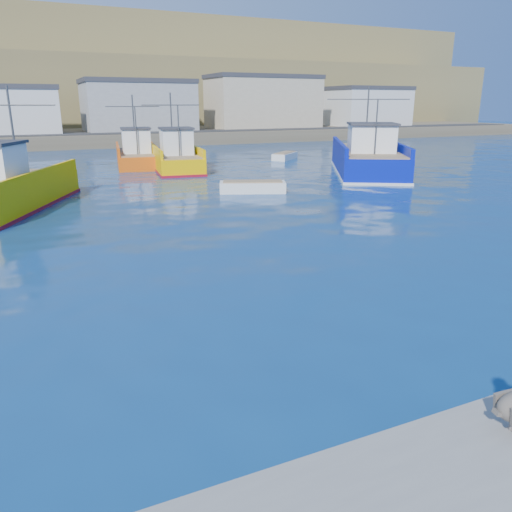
{
  "coord_description": "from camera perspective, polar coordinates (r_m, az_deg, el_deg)",
  "views": [
    {
      "loc": [
        -5.92,
        -8.3,
        5.49
      ],
      "look_at": [
        -0.25,
        4.02,
        1.32
      ],
      "focal_mm": 35.0,
      "sensor_mm": 36.0,
      "label": 1
    }
  ],
  "objects": [
    {
      "name": "ground",
      "position": [
        11.58,
        9.69,
        -11.48
      ],
      "size": [
        260.0,
        260.0,
        0.0
      ],
      "primitive_type": "plane",
      "color": "navy",
      "rests_on": "ground"
    },
    {
      "name": "far_shore",
      "position": [
        117.7,
        -22.94,
        17.54
      ],
      "size": [
        200.0,
        81.0,
        24.0
      ],
      "color": "brown",
      "rests_on": "ground"
    },
    {
      "name": "boat_orange",
      "position": [
        47.14,
        -13.49,
        11.26
      ],
      "size": [
        4.84,
        9.42,
        6.17
      ],
      "color": "#DB530D",
      "rests_on": "ground"
    },
    {
      "name": "skiff_far",
      "position": [
        51.49,
        3.32,
        11.27
      ],
      "size": [
        3.9,
        3.75,
        0.87
      ],
      "color": "silver",
      "rests_on": "ground"
    },
    {
      "name": "trawler_yellow_a",
      "position": [
        30.04,
        -26.37,
        6.77
      ],
      "size": [
        7.79,
        11.33,
        6.45
      ],
      "color": "#F8BA00",
      "rests_on": "ground"
    },
    {
      "name": "dock_bollards",
      "position": [
        9.48,
        25.08,
        -15.4
      ],
      "size": [
        36.2,
        0.2,
        0.3
      ],
      "color": "#4C4C4C",
      "rests_on": "dock"
    },
    {
      "name": "skiff_mid",
      "position": [
        32.12,
        -0.39,
        7.79
      ],
      "size": [
        4.4,
        2.92,
        0.91
      ],
      "color": "silver",
      "rests_on": "ground"
    },
    {
      "name": "trawler_yellow_b",
      "position": [
        43.77,
        -9.22,
        10.99
      ],
      "size": [
        5.01,
        10.66,
        6.38
      ],
      "color": "#F8BA00",
      "rests_on": "ground"
    },
    {
      "name": "trawler_blue",
      "position": [
        42.16,
        12.59,
        10.84
      ],
      "size": [
        11.05,
        14.42,
        6.84
      ],
      "color": "#041297",
      "rests_on": "ground"
    }
  ]
}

